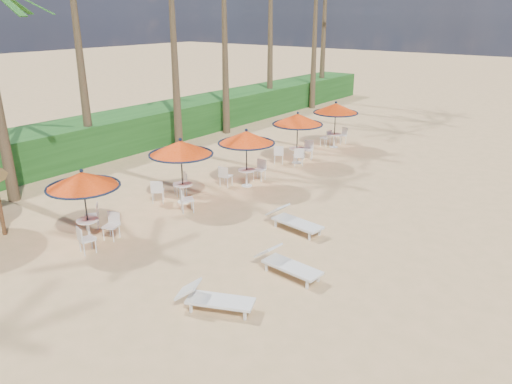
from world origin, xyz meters
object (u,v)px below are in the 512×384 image
Objects in this scene: station_3 at (297,126)px; lounger_mid at (286,263)px; station_0 at (85,189)px; station_4 at (335,112)px; station_2 at (246,142)px; lounger_near at (212,298)px; lounger_far at (292,220)px; station_1 at (180,156)px.

station_3 is 1.22× the size of lounger_mid.
station_3 is (0.54, 11.11, 0.09)m from station_0.
lounger_mid is (5.65, -12.88, -1.53)m from station_4.
lounger_near is at bearing -56.70° from station_2.
station_3 is 7.88m from lounger_far.
station_3 is at bearing 87.21° from station_0.
station_4 is 16.35m from lounger_near.
station_3 is at bearing 85.15° from station_1.
station_2 reaches higher than lounger_mid.
station_4 is (0.56, 10.72, 0.04)m from station_1.
station_3 reaches higher than lounger_far.
station_1 is 3.06m from station_2.
station_0 is 14.82m from station_4.
station_4 is (0.51, 14.81, 0.15)m from station_0.
station_1 is at bearing -104.17° from station_2.
station_0 reaches higher than lounger_far.
station_4 reaches higher than lounger_far.
station_2 is 4.93m from lounger_far.
station_0 reaches higher than lounger_near.
station_1 is (-0.05, 4.09, 0.11)m from station_0.
station_0 is 6.64m from lounger_far.
lounger_mid is (0.43, 2.53, 0.01)m from lounger_near.
lounger_near is at bearing -70.80° from lounger_far.
lounger_near is 0.94× the size of lounger_far.
lounger_mid is at bearing -43.21° from station_2.
station_0 is at bearing -128.39° from lounger_far.
station_4 is 14.15m from lounger_mid.
station_0 is 6.60m from lounger_mid.
lounger_mid is 0.96× the size of lounger_far.
lounger_mid is at bearing -52.60° from lounger_far.
station_2 is 7.65m from lounger_mid.
lounger_mid is at bearing -19.18° from station_1.
station_0 is at bearing -91.96° from station_4.
lounger_far is (-1.08, 5.14, 0.03)m from lounger_near.
station_0 is 11.12m from station_3.
station_1 is 1.18× the size of lounger_far.
station_1 reaches higher than station_0.
lounger_near is (5.73, -0.60, -1.40)m from station_0.
station_4 reaches higher than station_0.
station_1 is 4.95m from lounger_far.
station_4 is at bearing 91.40° from station_2.
station_3 reaches higher than lounger_mid.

